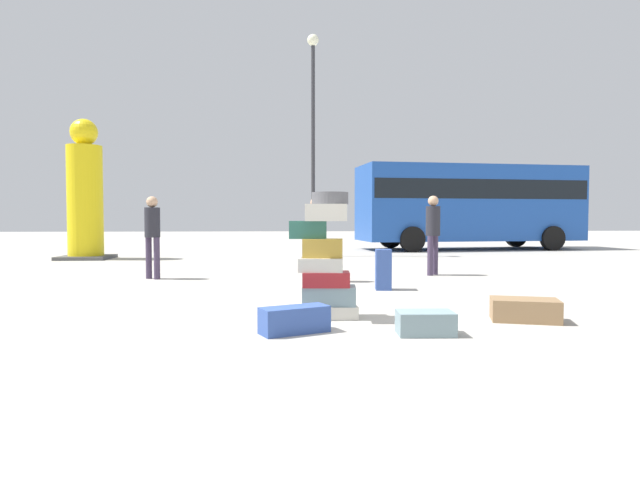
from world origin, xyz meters
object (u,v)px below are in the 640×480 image
yellow_dummy_statue (85,197)px  lamp_post (313,115)px  suitcase_navy_white_trunk (383,270)px  person_passerby_in_red (433,228)px  suitcase_brown_behind_tower (525,310)px  suitcase_tower (325,263)px  suitcase_navy_foreground_near (294,320)px  suitcase_slate_left_side (425,323)px  person_tourist_with_camera (152,230)px  person_bearded_onlooker (316,232)px  parked_bus (469,201)px

yellow_dummy_statue → lamp_post: 7.23m
suitcase_navy_white_trunk → person_passerby_in_red: bearing=62.0°
suitcase_navy_white_trunk → lamp_post: lamp_post is taller
suitcase_navy_white_trunk → suitcase_brown_behind_tower: 3.02m
suitcase_tower → suitcase_navy_foreground_near: bearing=-115.3°
lamp_post → suitcase_brown_behind_tower: bearing=-79.6°
suitcase_slate_left_side → suitcase_navy_foreground_near: (-1.36, 0.17, 0.02)m
suitcase_navy_white_trunk → person_tourist_with_camera: bearing=162.7°
person_bearded_onlooker → parked_bus: parked_bus is taller
yellow_dummy_statue → suitcase_navy_foreground_near: bearing=-60.2°
person_bearded_onlooker → person_passerby_in_red: person_passerby_in_red is taller
suitcase_brown_behind_tower → person_tourist_with_camera: 7.18m
person_bearded_onlooker → person_tourist_with_camera: person_tourist_with_camera is taller
person_tourist_with_camera → lamp_post: 7.70m
suitcase_tower → parked_bus: parked_bus is taller
suitcase_brown_behind_tower → yellow_dummy_statue: 13.24m
person_tourist_with_camera → lamp_post: (3.49, 5.94, 3.44)m
suitcase_slate_left_side → person_tourist_with_camera: (-4.07, 5.26, 0.86)m
suitcase_slate_left_side → parked_bus: size_ratio=0.07×
parked_bus → lamp_post: (-6.14, -3.25, 2.58)m
yellow_dummy_statue → lamp_post: (6.71, 0.68, 2.60)m
suitcase_navy_foreground_near → person_tourist_with_camera: (-2.71, 5.09, 0.84)m
suitcase_navy_foreground_near → yellow_dummy_statue: 12.05m
suitcase_tower → suitcase_brown_behind_tower: (2.34, -0.34, -0.54)m
parked_bus → person_tourist_with_camera: bearing=-142.7°
suitcase_brown_behind_tower → suitcase_navy_white_trunk: bearing=129.3°
suitcase_navy_foreground_near → suitcase_slate_left_side: bearing=-31.3°
suitcase_navy_white_trunk → suitcase_slate_left_side: 3.43m
suitcase_navy_white_trunk → suitcase_navy_foreground_near: 3.60m
suitcase_navy_white_trunk → person_tourist_with_camera: 4.69m
parked_bus → suitcase_tower: bearing=-122.2°
suitcase_slate_left_side → person_bearded_onlooker: size_ratio=0.36×
suitcase_tower → person_tourist_with_camera: (-3.09, 4.28, 0.31)m
person_passerby_in_red → yellow_dummy_statue: size_ratio=0.41×
person_passerby_in_red → parked_bus: size_ratio=0.19×
suitcase_navy_foreground_near → parked_bus: size_ratio=0.08×
yellow_dummy_statue → person_tourist_with_camera: bearing=-58.6°
suitcase_tower → suitcase_navy_white_trunk: size_ratio=2.23×
suitcase_tower → suitcase_brown_behind_tower: bearing=-8.3°
yellow_dummy_statue → parked_bus: yellow_dummy_statue is taller
suitcase_tower → lamp_post: lamp_post is taller
person_tourist_with_camera → parked_bus: parked_bus is taller
suitcase_slate_left_side → person_tourist_with_camera: 6.70m
suitcase_tower → person_passerby_in_red: 5.32m
suitcase_brown_behind_tower → parked_bus: size_ratio=0.09×
suitcase_slate_left_side → person_tourist_with_camera: person_tourist_with_camera is taller
suitcase_slate_left_side → person_bearded_onlooker: (-0.87, 4.61, 0.83)m
person_tourist_with_camera → person_passerby_in_red: 5.73m
lamp_post → person_bearded_onlooker: bearing=-92.5°
yellow_dummy_statue → person_passerby_in_red: bearing=-28.9°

